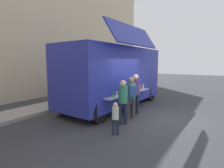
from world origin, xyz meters
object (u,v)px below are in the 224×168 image
object	(u,v)px
child_near_queue	(115,116)
food_truck_main	(114,75)
customer_front_ordering	(135,91)
trash_bin	(114,86)
customer_mid_with_backpack	(131,93)
customer_rear_waiting	(123,98)

from	to	relation	value
child_near_queue	food_truck_main	bearing A→B (deg)	-0.29
child_near_queue	customer_front_ordering	bearing A→B (deg)	-21.97
child_near_queue	trash_bin	bearing A→B (deg)	-0.65
customer_mid_with_backpack	child_near_queue	xyz separation A→B (m)	(-1.81, -0.36, -0.41)
trash_bin	food_truck_main	bearing A→B (deg)	-147.77
food_truck_main	child_near_queue	xyz separation A→B (m)	(-3.16, -2.04, -1.04)
customer_mid_with_backpack	customer_rear_waiting	bearing A→B (deg)	144.16
food_truck_main	trash_bin	xyz separation A→B (m)	(3.68, 2.32, -1.20)
food_truck_main	customer_front_ordering	bearing A→B (deg)	-111.95
customer_front_ordering	customer_rear_waiting	world-z (taller)	customer_front_ordering
customer_front_ordering	customer_rear_waiting	size ratio (longest dim) A/B	1.08
food_truck_main	customer_rear_waiting	distance (m)	2.86
customer_front_ordering	customer_rear_waiting	xyz separation A→B (m)	(-1.46, -0.19, -0.07)
customer_front_ordering	food_truck_main	bearing A→B (deg)	-7.81
child_near_queue	customer_mid_with_backpack	bearing A→B (deg)	-22.01
customer_mid_with_backpack	customer_rear_waiting	size ratio (longest dim) A/B	1.03
trash_bin	customer_rear_waiting	world-z (taller)	customer_rear_waiting
customer_rear_waiting	child_near_queue	size ratio (longest dim) A/B	1.57
customer_rear_waiting	child_near_queue	world-z (taller)	customer_rear_waiting
customer_mid_with_backpack	food_truck_main	bearing A→B (deg)	11.10
customer_rear_waiting	food_truck_main	bearing A→B (deg)	-1.47
trash_bin	customer_mid_with_backpack	world-z (taller)	customer_mid_with_backpack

